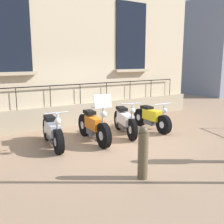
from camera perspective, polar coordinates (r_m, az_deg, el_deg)
The scene contains 8 objects.
ground_plane at distance 7.77m, azimuth 0.69°, elevation -6.00°, with size 60.00×60.00×0.00m, color #9E7A5B.
building_facade at distance 9.76m, azimuth -8.19°, elevation 15.00°, with size 0.82×10.45×6.14m.
motorcycle_silver at distance 7.29m, azimuth -12.68°, elevation -4.27°, with size 1.92×0.64×1.03m.
motorcycle_orange at distance 7.52m, azimuth -3.95°, elevation -3.17°, with size 1.99×0.60×1.43m.
motorcycle_white at distance 8.20m, azimuth 2.79°, elevation -2.05°, with size 1.89×0.82×1.08m.
motorcycle_yellow at distance 8.89m, azimuth 8.53°, elevation -1.32°, with size 1.88×0.65×0.96m.
bollard at distance 5.22m, azimuth 6.70°, elevation -8.64°, with size 0.20×0.20×1.06m.
distant_building at distance 21.44m, azimuth 22.35°, elevation 12.32°, with size 5.31×7.00×6.04m.
Camera 1 is at (6.18, -4.11, 2.30)m, focal length 42.45 mm.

